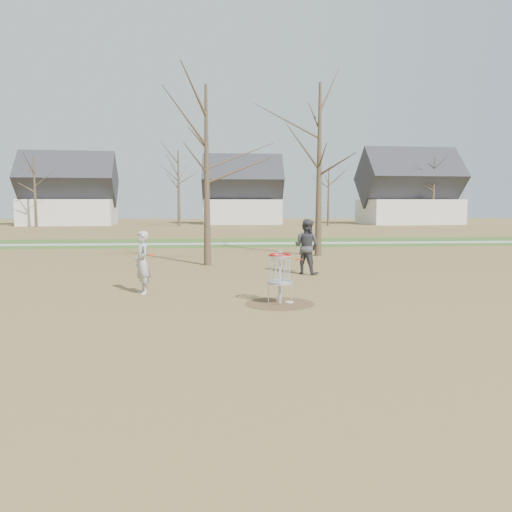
% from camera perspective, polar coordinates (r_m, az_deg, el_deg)
% --- Properties ---
extents(ground, '(160.00, 160.00, 0.00)m').
position_cam_1_polar(ground, '(13.04, 2.74, -5.47)').
color(ground, brown).
rests_on(ground, ground).
extents(green_band, '(160.00, 8.00, 0.01)m').
position_cam_1_polar(green_band, '(33.81, -1.84, 1.55)').
color(green_band, '#2D5119').
rests_on(green_band, ground).
extents(footpath, '(160.00, 1.50, 0.01)m').
position_cam_1_polar(footpath, '(32.82, -1.76, 1.44)').
color(footpath, '#9E9E99').
rests_on(footpath, green_band).
extents(dirt_circle, '(1.80, 1.80, 0.01)m').
position_cam_1_polar(dirt_circle, '(13.04, 2.74, -5.45)').
color(dirt_circle, '#47331E').
rests_on(dirt_circle, ground).
extents(player_standing, '(0.68, 0.78, 1.81)m').
position_cam_1_polar(player_standing, '(14.70, -12.86, -0.74)').
color(player_standing, '#A9A9A9').
rests_on(player_standing, ground).
extents(player_throwing, '(1.25, 1.22, 2.04)m').
position_cam_1_polar(player_throwing, '(18.51, 5.80, 1.06)').
color(player_throwing, '#36373C').
rests_on(player_throwing, ground).
extents(disc_grounded, '(0.22, 0.22, 0.02)m').
position_cam_1_polar(disc_grounded, '(13.18, 3.84, -5.27)').
color(disc_grounded, silver).
rests_on(disc_grounded, dirt_circle).
extents(discs_in_play, '(4.75, 1.72, 0.39)m').
position_cam_1_polar(discs_in_play, '(15.22, -2.62, -0.15)').
color(discs_in_play, '#F72C0D').
rests_on(discs_in_play, ground).
extents(disc_golf_basket, '(0.64, 0.64, 1.35)m').
position_cam_1_polar(disc_golf_basket, '(12.89, 2.76, -1.49)').
color(disc_golf_basket, '#9EA3AD').
rests_on(disc_golf_basket, ground).
extents(bare_trees, '(52.62, 44.98, 9.00)m').
position_cam_1_polar(bare_trees, '(48.66, -0.62, 9.18)').
color(bare_trees, '#382B1E').
rests_on(bare_trees, ground).
extents(houses_row, '(56.51, 10.01, 7.26)m').
position_cam_1_polar(houses_row, '(65.51, 0.57, 6.74)').
color(houses_row, silver).
rests_on(houses_row, ground).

